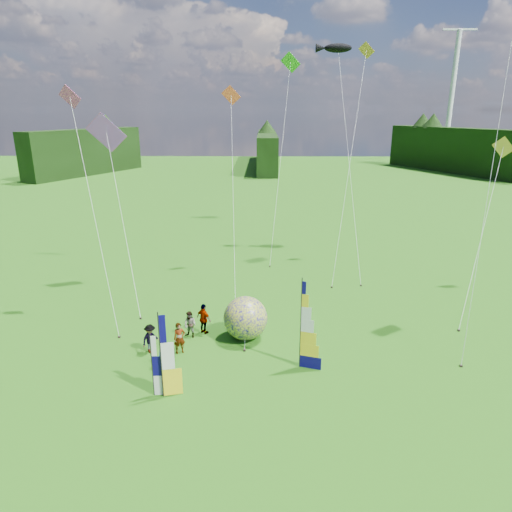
{
  "coord_description": "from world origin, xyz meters",
  "views": [
    {
      "loc": [
        -0.65,
        -16.41,
        12.05
      ],
      "look_at": [
        -1.0,
        4.0,
        5.5
      ],
      "focal_mm": 32.0,
      "sensor_mm": 36.0,
      "label": 1
    }
  ],
  "objects_px": {
    "side_banner_far": "(152,366)",
    "spectator_c": "(150,339)",
    "bol_inflatable": "(245,318)",
    "kite_whale": "(349,146)",
    "spectator_b": "(190,325)",
    "side_banner_left": "(161,357)",
    "spectator_d": "(204,319)",
    "spectator_a": "(179,338)",
    "camp_chair": "(163,360)",
    "feather_banner_main": "(301,325)"
  },
  "relations": [
    {
      "from": "side_banner_far",
      "to": "spectator_c",
      "type": "xyz_separation_m",
      "value": [
        -1.03,
        3.76,
        -0.68
      ]
    },
    {
      "from": "bol_inflatable",
      "to": "kite_whale",
      "type": "relative_size",
      "value": 0.13
    },
    {
      "from": "spectator_b",
      "to": "spectator_c",
      "type": "bearing_deg",
      "value": -110.97
    },
    {
      "from": "bol_inflatable",
      "to": "side_banner_left",
      "type": "bearing_deg",
      "value": -122.08
    },
    {
      "from": "side_banner_far",
      "to": "kite_whale",
      "type": "height_order",
      "value": "kite_whale"
    },
    {
      "from": "bol_inflatable",
      "to": "spectator_d",
      "type": "relative_size",
      "value": 1.36
    },
    {
      "from": "side_banner_left",
      "to": "spectator_c",
      "type": "bearing_deg",
      "value": 97.02
    },
    {
      "from": "side_banner_far",
      "to": "kite_whale",
      "type": "distance_m",
      "value": 24.24
    },
    {
      "from": "spectator_a",
      "to": "camp_chair",
      "type": "xyz_separation_m",
      "value": [
        -0.5,
        -1.74,
        -0.26
      ]
    },
    {
      "from": "side_banner_far",
      "to": "bol_inflatable",
      "type": "distance_m",
      "value": 6.62
    },
    {
      "from": "side_banner_left",
      "to": "kite_whale",
      "type": "distance_m",
      "value": 23.94
    },
    {
      "from": "side_banner_left",
      "to": "kite_whale",
      "type": "relative_size",
      "value": 0.21
    },
    {
      "from": "spectator_a",
      "to": "spectator_b",
      "type": "xyz_separation_m",
      "value": [
        0.28,
        1.69,
        -0.07
      ]
    },
    {
      "from": "kite_whale",
      "to": "side_banner_left",
      "type": "bearing_deg",
      "value": -137.79
    },
    {
      "from": "spectator_b",
      "to": "spectator_c",
      "type": "relative_size",
      "value": 0.97
    },
    {
      "from": "spectator_d",
      "to": "camp_chair",
      "type": "bearing_deg",
      "value": 107.82
    },
    {
      "from": "spectator_b",
      "to": "spectator_d",
      "type": "distance_m",
      "value": 0.86
    },
    {
      "from": "side_banner_far",
      "to": "spectator_a",
      "type": "distance_m",
      "value": 3.82
    },
    {
      "from": "spectator_b",
      "to": "spectator_d",
      "type": "bearing_deg",
      "value": 60.55
    },
    {
      "from": "side_banner_far",
      "to": "spectator_c",
      "type": "height_order",
      "value": "side_banner_far"
    },
    {
      "from": "bol_inflatable",
      "to": "spectator_a",
      "type": "bearing_deg",
      "value": -153.77
    },
    {
      "from": "camp_chair",
      "to": "feather_banner_main",
      "type": "bearing_deg",
      "value": 21.05
    },
    {
      "from": "feather_banner_main",
      "to": "spectator_c",
      "type": "relative_size",
      "value": 2.88
    },
    {
      "from": "spectator_d",
      "to": "feather_banner_main",
      "type": "bearing_deg",
      "value": -175.19
    },
    {
      "from": "side_banner_left",
      "to": "spectator_b",
      "type": "bearing_deg",
      "value": 72.61
    },
    {
      "from": "bol_inflatable",
      "to": "kite_whale",
      "type": "distance_m",
      "value": 18.26
    },
    {
      "from": "feather_banner_main",
      "to": "spectator_c",
      "type": "xyz_separation_m",
      "value": [
        -7.63,
        1.29,
        -1.47
      ]
    },
    {
      "from": "side_banner_far",
      "to": "spectator_d",
      "type": "relative_size",
      "value": 1.64
    },
    {
      "from": "spectator_d",
      "to": "kite_whale",
      "type": "height_order",
      "value": "kite_whale"
    },
    {
      "from": "side_banner_left",
      "to": "camp_chair",
      "type": "bearing_deg",
      "value": 88.18
    },
    {
      "from": "feather_banner_main",
      "to": "side_banner_far",
      "type": "distance_m",
      "value": 7.09
    },
    {
      "from": "spectator_c",
      "to": "kite_whale",
      "type": "distance_m",
      "value": 22.11
    },
    {
      "from": "feather_banner_main",
      "to": "side_banner_left",
      "type": "xyz_separation_m",
      "value": [
        -6.18,
        -2.54,
        -0.29
      ]
    },
    {
      "from": "side_banner_left",
      "to": "spectator_c",
      "type": "relative_size",
      "value": 2.51
    },
    {
      "from": "feather_banner_main",
      "to": "side_banner_left",
      "type": "bearing_deg",
      "value": -140.84
    },
    {
      "from": "feather_banner_main",
      "to": "spectator_a",
      "type": "xyz_separation_m",
      "value": [
        -6.11,
        1.27,
        -1.42
      ]
    },
    {
      "from": "bol_inflatable",
      "to": "kite_whale",
      "type": "xyz_separation_m",
      "value": [
        7.68,
        14.43,
        8.14
      ]
    },
    {
      "from": "side_banner_far",
      "to": "spectator_b",
      "type": "xyz_separation_m",
      "value": [
        0.78,
        5.42,
        -0.7
      ]
    },
    {
      "from": "side_banner_left",
      "to": "spectator_c",
      "type": "height_order",
      "value": "side_banner_left"
    },
    {
      "from": "side_banner_left",
      "to": "feather_banner_main",
      "type": "bearing_deg",
      "value": 8.6
    },
    {
      "from": "spectator_a",
      "to": "spectator_b",
      "type": "bearing_deg",
      "value": 57.57
    },
    {
      "from": "side_banner_left",
      "to": "spectator_c",
      "type": "distance_m",
      "value": 4.26
    },
    {
      "from": "camp_chair",
      "to": "kite_whale",
      "type": "xyz_separation_m",
      "value": [
        11.54,
        17.82,
        8.77
      ]
    },
    {
      "from": "side_banner_left",
      "to": "kite_whale",
      "type": "xyz_separation_m",
      "value": [
        11.1,
        19.89,
        7.39
      ]
    },
    {
      "from": "kite_whale",
      "to": "spectator_c",
      "type": "bearing_deg",
      "value": -146.63
    },
    {
      "from": "spectator_c",
      "to": "kite_whale",
      "type": "xyz_separation_m",
      "value": [
        12.55,
        16.06,
        8.56
      ]
    },
    {
      "from": "side_banner_far",
      "to": "bol_inflatable",
      "type": "bearing_deg",
      "value": 51.44
    },
    {
      "from": "spectator_d",
      "to": "spectator_c",
      "type": "bearing_deg",
      "value": 79.3
    },
    {
      "from": "spectator_a",
      "to": "spectator_d",
      "type": "distance_m",
      "value": 2.39
    },
    {
      "from": "feather_banner_main",
      "to": "side_banner_left",
      "type": "relative_size",
      "value": 1.15
    }
  ]
}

